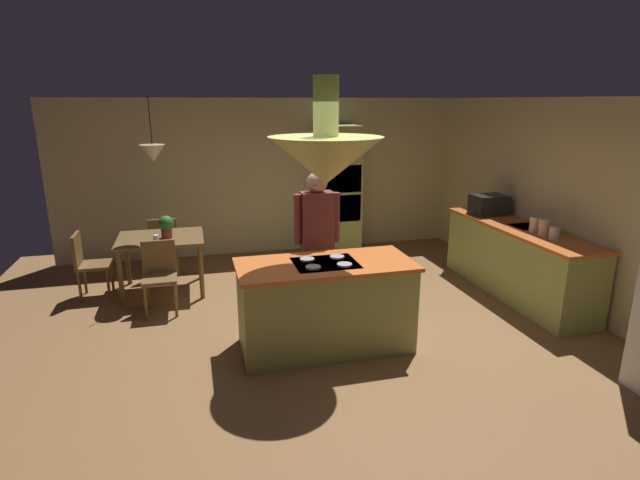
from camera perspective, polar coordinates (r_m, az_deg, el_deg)
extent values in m
plane|color=olive|center=(5.54, 0.05, -11.18)|extent=(8.16, 8.16, 0.00)
cube|color=beige|center=(8.42, -5.96, 7.23)|extent=(6.80, 0.10, 2.55)
cube|color=beige|center=(6.97, 25.98, 3.95)|extent=(0.10, 7.20, 2.55)
cube|color=#A8B259|center=(5.18, 0.61, -7.75)|extent=(1.73, 0.78, 0.89)
cube|color=orange|center=(5.01, 0.63, -2.86)|extent=(1.79, 0.84, 0.04)
cube|color=black|center=(5.00, 0.63, -2.69)|extent=(0.64, 0.52, 0.01)
cylinder|color=#B2B2B7|center=(4.84, -0.80, -3.15)|extent=(0.15, 0.15, 0.02)
cylinder|color=#B2B2B7|center=(4.92, 2.83, -2.84)|extent=(0.15, 0.15, 0.02)
cylinder|color=#B2B2B7|center=(5.08, -1.50, -2.23)|extent=(0.15, 0.15, 0.02)
cylinder|color=#B2B2B7|center=(5.16, 1.96, -1.95)|extent=(0.15, 0.15, 0.02)
cube|color=#A8B259|center=(7.07, 21.61, -2.38)|extent=(0.62, 2.50, 0.89)
cube|color=orange|center=(6.95, 21.99, 1.28)|extent=(0.66, 2.54, 0.04)
cube|color=#B2B2B7|center=(7.05, 22.96, 0.88)|extent=(0.48, 0.36, 0.16)
cube|color=#A8B259|center=(8.30, 2.07, 5.69)|extent=(0.66, 0.62, 2.12)
cube|color=black|center=(7.99, 2.68, 7.02)|extent=(0.60, 0.04, 0.44)
cube|color=black|center=(8.08, 2.64, 3.65)|extent=(0.60, 0.04, 0.44)
cube|color=brown|center=(6.92, -17.83, 0.17)|extent=(1.10, 0.91, 0.04)
cylinder|color=brown|center=(6.71, -21.91, -4.13)|extent=(0.06, 0.06, 0.72)
cylinder|color=brown|center=(6.64, -13.48, -3.59)|extent=(0.06, 0.06, 0.72)
cylinder|color=brown|center=(7.45, -21.22, -2.12)|extent=(0.06, 0.06, 0.72)
cylinder|color=brown|center=(7.40, -13.65, -1.61)|extent=(0.06, 0.06, 0.72)
cylinder|color=tan|center=(5.80, -1.20, -5.25)|extent=(0.14, 0.14, 0.86)
cylinder|color=tan|center=(5.84, 0.52, -5.09)|extent=(0.14, 0.14, 0.86)
cube|color=brown|center=(5.59, -0.35, 2.17)|extent=(0.36, 0.22, 0.67)
cylinder|color=brown|center=(5.54, -2.56, 2.37)|extent=(0.09, 0.09, 0.57)
cylinder|color=brown|center=(5.64, 1.82, 2.63)|extent=(0.09, 0.09, 0.57)
sphere|color=tan|center=(5.51, -0.36, 6.61)|extent=(0.23, 0.23, 0.23)
cone|color=#A8B259|center=(4.78, 0.67, 9.10)|extent=(1.10, 1.10, 0.45)
cylinder|color=#A8B259|center=(4.75, 0.69, 15.11)|extent=(0.24, 0.24, 0.55)
cone|color=beige|center=(6.73, -18.64, 9.40)|extent=(0.32, 0.32, 0.22)
cylinder|color=black|center=(6.70, -18.95, 12.88)|extent=(0.01, 0.01, 0.60)
cube|color=brown|center=(6.29, -17.91, -4.26)|extent=(0.40, 0.40, 0.04)
cube|color=brown|center=(6.39, -18.00, -1.87)|extent=(0.40, 0.04, 0.42)
cylinder|color=brown|center=(6.22, -19.38, -6.83)|extent=(0.04, 0.04, 0.43)
cylinder|color=brown|center=(6.20, -16.24, -6.64)|extent=(0.04, 0.04, 0.43)
cylinder|color=brown|center=(6.54, -19.17, -5.71)|extent=(0.04, 0.04, 0.43)
cylinder|color=brown|center=(6.52, -16.18, -5.52)|extent=(0.04, 0.04, 0.43)
cube|color=brown|center=(7.73, -17.40, -0.52)|extent=(0.40, 0.40, 0.04)
cube|color=brown|center=(7.50, -17.58, 0.72)|extent=(0.40, 0.04, 0.42)
cylinder|color=brown|center=(7.95, -16.00, -1.66)|extent=(0.04, 0.04, 0.43)
cylinder|color=brown|center=(7.97, -18.44, -1.82)|extent=(0.04, 0.04, 0.43)
cylinder|color=brown|center=(7.62, -16.03, -2.40)|extent=(0.04, 0.04, 0.43)
cylinder|color=brown|center=(7.64, -18.58, -2.57)|extent=(0.04, 0.04, 0.43)
cube|color=brown|center=(7.11, -24.48, -2.63)|extent=(0.40, 0.40, 0.04)
cube|color=brown|center=(7.09, -26.11, -1.03)|extent=(0.04, 0.40, 0.42)
cylinder|color=brown|center=(6.99, -23.12, -4.73)|extent=(0.04, 0.04, 0.43)
cylinder|color=brown|center=(7.31, -22.77, -3.82)|extent=(0.04, 0.04, 0.43)
cylinder|color=brown|center=(7.06, -25.85, -4.88)|extent=(0.04, 0.04, 0.43)
cylinder|color=brown|center=(7.37, -25.38, -3.97)|extent=(0.04, 0.04, 0.43)
cylinder|color=#99382D|center=(6.83, -17.18, 0.72)|extent=(0.14, 0.14, 0.12)
sphere|color=#2D722D|center=(6.80, -17.27, 1.86)|extent=(0.20, 0.20, 0.20)
cylinder|color=white|center=(6.69, -18.30, 0.17)|extent=(0.07, 0.07, 0.09)
cylinder|color=silver|center=(6.45, 25.31, 0.73)|extent=(0.12, 0.12, 0.15)
cylinder|color=#E0B78C|center=(6.58, 24.36, 1.34)|extent=(0.13, 0.13, 0.20)
cylinder|color=silver|center=(6.72, 23.41, 1.67)|extent=(0.12, 0.12, 0.19)
cube|color=#232326|center=(7.51, 18.78, 3.86)|extent=(0.46, 0.36, 0.28)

